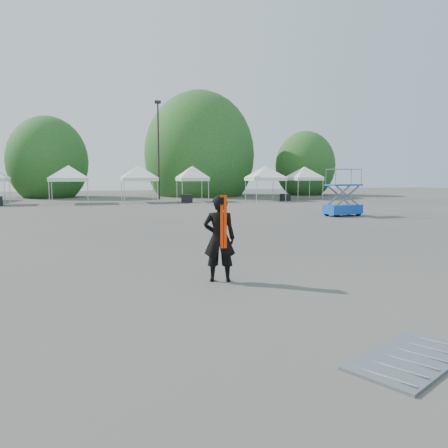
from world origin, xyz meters
name	(u,v)px	position (x,y,z in m)	size (l,w,h in m)	color
ground	(229,260)	(0.00, 0.00, 0.00)	(120.00, 120.00, 0.00)	#474442
light_pole_east	(158,144)	(3.00, 32.00, 5.52)	(0.60, 0.25, 9.80)	black
tree_mid_w	(48,162)	(-8.00, 40.00, 3.93)	(4.16, 4.16, 6.33)	#382314
tree_mid_e	(199,155)	(9.00, 39.00, 4.84)	(5.12, 5.12, 7.79)	#382314
tree_far_e	(305,166)	(22.00, 37.00, 3.63)	(3.84, 3.84, 5.84)	#382314
tent_d	(68,168)	(-5.45, 28.59, 3.06)	(4.64, 4.64, 3.88)	silver
tent_e	(139,169)	(0.58, 28.21, 3.06)	(4.42, 4.42, 3.88)	silver
tent_f	(192,169)	(5.51, 28.02, 3.06)	(3.78, 3.78, 3.88)	silver
tent_g	(265,169)	(12.57, 27.22, 3.06)	(4.50, 4.50, 3.88)	silver
tent_h	(304,169)	(17.48, 28.57, 3.06)	(4.21, 4.21, 3.88)	silver
man	(219,238)	(-1.03, -2.40, 1.03)	(0.86, 0.69, 2.05)	black
scissor_lift	(343,192)	(10.91, 11.07, 1.44)	(2.33, 1.36, 2.86)	#0C4DA7
barrier_left	(410,358)	(0.17, -7.42, 0.03)	(2.22, 1.75, 0.06)	gray
crate_mid	(187,199)	(4.61, 26.35, 0.37)	(0.96, 0.75, 0.75)	black
crate_east	(285,197)	(14.29, 26.32, 0.33)	(0.86, 0.67, 0.67)	black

